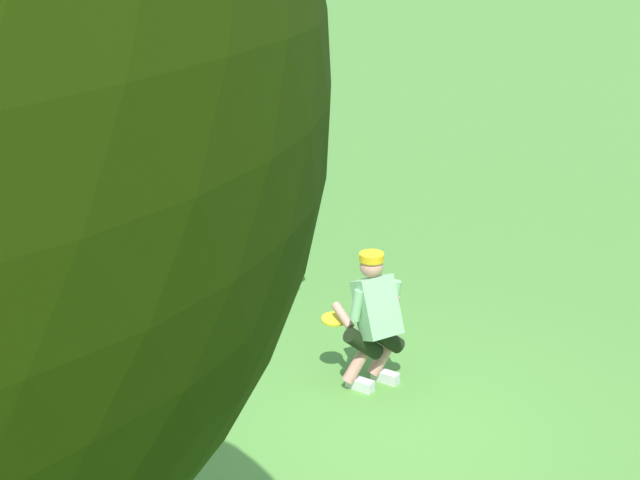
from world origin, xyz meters
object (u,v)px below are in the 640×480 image
at_px(frisbee_flying, 294,170).
at_px(frisbee_held, 334,319).
at_px(dog, 270,201).
at_px(person, 374,317).

height_order(frisbee_flying, frisbee_held, frisbee_flying).
xyz_separation_m(dog, frisbee_flying, (-0.33, 0.04, 0.40)).
relative_size(person, frisbee_flying, 5.02).
xyz_separation_m(person, dog, (1.71, -0.80, 0.55)).
xyz_separation_m(dog, frisbee_held, (-1.33, 0.88, -0.64)).
relative_size(dog, frisbee_flying, 3.83).
height_order(person, frisbee_held, person).
bearing_deg(frisbee_held, person, -168.24).
xyz_separation_m(person, frisbee_held, (0.38, 0.08, -0.09)).
distance_m(dog, frisbee_flying, 0.52).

